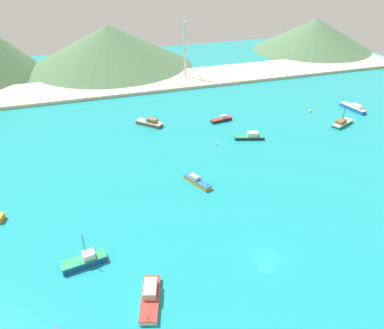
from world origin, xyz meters
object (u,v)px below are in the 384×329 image
Objects in this scene: fishing_boat_6 at (342,123)px; buoy_0 at (216,144)px; fishing_boat_11 at (222,119)px; buoy_1 at (310,111)px; fishing_boat_3 at (84,261)px; fishing_boat_4 at (150,296)px; fishing_boat_5 at (150,123)px; fishing_boat_1 at (353,108)px; radio_tower at (185,51)px; fishing_boat_2 at (250,136)px; fishing_boat_0 at (197,181)px.

fishing_boat_6 is 43.50m from buoy_0.
buoy_1 is at bearing -4.10° from fishing_boat_11.
buoy_1 is (80.58, 49.57, -0.66)m from fishing_boat_3.
fishing_boat_4 is 69.48m from fishing_boat_5.
fishing_boat_11 is (-47.66, 5.76, -0.25)m from fishing_boat_1.
fishing_boat_5 is at bearing -121.05° from radio_tower.
fishing_boat_3 is at bearing -144.06° from fishing_boat_2.
fishing_boat_4 is at bearing -146.23° from fishing_boat_1.
fishing_boat_6 is at bearing 17.64° from fishing_boat_0.
fishing_boat_0 is at bearing -121.26° from fishing_boat_11.
fishing_boat_2 is (23.19, 18.31, 0.07)m from fishing_boat_0.
buoy_1 is 58.48m from radio_tower.
fishing_boat_6 is at bearing 32.97° from fishing_boat_4.
buoy_0 is (-55.52, -9.27, -0.83)m from fishing_boat_1.
fishing_boat_6 reaches higher than fishing_boat_11.
fishing_boat_2 is at bearing -35.78° from fishing_boat_5.
fishing_boat_11 is at bearing -92.51° from radio_tower.
fishing_boat_6 is at bearing -0.35° from buoy_0.
fishing_boat_2 is 15.02m from fishing_boat_11.
buoy_0 is at bearing -178.21° from fishing_boat_2.
radio_tower is at bearing 74.44° from fishing_boat_0.
buoy_0 is (40.29, 36.86, -0.74)m from fishing_boat_3.
fishing_boat_2 is 0.97× the size of fishing_boat_6.
fishing_boat_0 reaches higher than buoy_0.
fishing_boat_2 is (-44.49, -8.92, -0.19)m from fishing_boat_1.
fishing_boat_0 reaches higher than buoy_1.
fishing_boat_5 reaches higher than fishing_boat_2.
buoy_0 is at bearing 42.46° from fishing_boat_3.
fishing_boat_11 reaches higher than buoy_1.
buoy_0 is at bearing -162.50° from buoy_1.
fishing_boat_1 is 15.63m from buoy_1.
fishing_boat_1 is at bearing -8.09° from fishing_boat_5.
fishing_boat_1 reaches higher than fishing_boat_4.
radio_tower is at bearing 58.95° from fishing_boat_5.
fishing_boat_11 is 7.07× the size of buoy_1.
fishing_boat_3 is (-51.32, -37.21, 0.10)m from fishing_boat_2.
fishing_boat_5 is 61.99m from fishing_boat_6.
fishing_boat_5 is 56.01m from buoy_1.
fishing_boat_0 is 0.94× the size of fishing_boat_2.
radio_tower reaches higher than fishing_boat_5.
fishing_boat_4 is (-18.57, -30.45, 0.15)m from fishing_boat_0.
fishing_boat_1 is 1.07× the size of fishing_boat_4.
fishing_boat_3 reaches higher than fishing_boat_4.
radio_tower is (50.18, 98.06, 11.33)m from fishing_boat_3.
fishing_boat_4 is at bearing -139.29° from buoy_1.
fishing_boat_4 is 74.26m from fishing_boat_11.
radio_tower is at bearing 91.07° from fishing_boat_2.
fishing_boat_3 is at bearing -146.10° from fishing_boat_0.
fishing_boat_0 is at bearing 33.90° from fishing_boat_3.
fishing_boat_1 is at bearing -12.73° from buoy_1.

